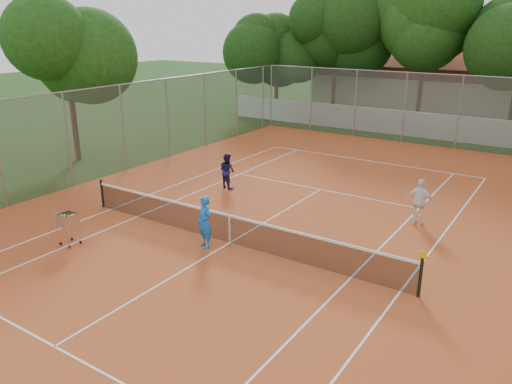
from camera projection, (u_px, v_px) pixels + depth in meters
The scene contains 12 objects.
ground at pixel (230, 243), 15.79m from camera, with size 120.00×120.00×0.00m, color #17370F.
court_pad at pixel (230, 243), 15.79m from camera, with size 18.00×34.00×0.02m, color #B75023.
court_lines at pixel (230, 243), 15.79m from camera, with size 10.98×23.78×0.01m, color white.
tennis_net at pixel (230, 229), 15.63m from camera, with size 11.88×0.10×0.98m, color black.
perimeter_fence at pixel (229, 183), 15.15m from camera, with size 18.00×34.00×4.00m, color slate.
boundary_wall at pixel (413, 124), 30.58m from camera, with size 26.00×0.30×1.50m, color silver.
clubhouse at pixel (427, 83), 39.07m from camera, with size 16.40×9.00×4.40m, color beige.
tropical_trees at pixel (434, 50), 31.59m from camera, with size 29.00×19.00×10.00m, color black.
player_near at pixel (205, 222), 15.26m from camera, with size 0.60×0.39×1.65m, color blue.
player_far_left at pixel (227, 171), 20.83m from camera, with size 0.72×0.56×1.49m, color #1D1A4F.
player_far_right at pixel (420, 202), 17.03m from camera, with size 0.95×0.39×1.62m, color white.
ball_hopper at pixel (69, 228), 15.49m from camera, with size 0.54×0.54×1.13m, color #BCBBC3.
Camera 1 is at (8.62, -11.60, 6.62)m, focal length 35.00 mm.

